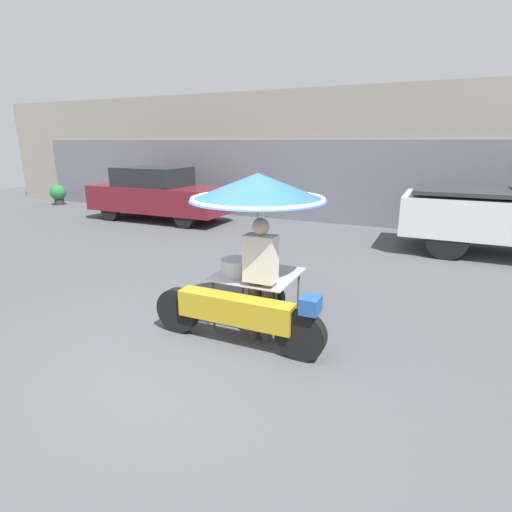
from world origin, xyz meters
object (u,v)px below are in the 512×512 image
at_px(parked_car, 158,194).
at_px(potted_plant, 58,193).
at_px(vendor_person, 261,274).
at_px(vendor_motorcycle_cart, 255,214).

distance_m(parked_car, potted_plant, 5.56).
relative_size(parked_car, potted_plant, 5.73).
bearing_deg(vendor_person, vendor_motorcycle_cart, 125.90).
relative_size(vendor_person, parked_car, 0.34).
relative_size(vendor_person, potted_plant, 1.97).
height_order(vendor_motorcycle_cart, vendor_person, vendor_motorcycle_cart).
distance_m(vendor_person, potted_plant, 13.27).
bearing_deg(potted_plant, parked_car, -9.32).
bearing_deg(vendor_motorcycle_cart, potted_plant, 150.48).
distance_m(vendor_motorcycle_cart, vendor_person, 0.75).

